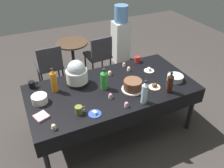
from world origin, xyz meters
TOP-DOWN VIEW (x-y plane):
  - ground at (0.00, 0.00)m, footprint 9.00×9.00m
  - potluck_table at (0.00, 0.00)m, footprint 2.20×1.10m
  - frosted_layer_cake at (0.22, -0.16)m, footprint 0.29×0.29m
  - slow_cooker at (-0.38, 0.27)m, footprint 0.30×0.30m
  - glass_salad_bowl at (0.86, -0.22)m, footprint 0.22×0.22m
  - ceramic_snack_bowl at (-0.92, 0.08)m, footprint 0.19×0.19m
  - dessert_plate_white at (0.67, 0.15)m, footprint 0.15×0.15m
  - dessert_plate_cream at (0.51, -0.24)m, footprint 0.16×0.16m
  - dessert_plate_cobalt at (-0.40, -0.40)m, footprint 0.15×0.15m
  - cupcake_lemon at (-0.01, -0.43)m, footprint 0.05×0.05m
  - cupcake_vanilla at (0.40, 0.42)m, footprint 0.05×0.05m
  - cupcake_cocoa at (-0.87, -0.44)m, footprint 0.05×0.05m
  - cupcake_rose at (0.40, 0.28)m, footprint 0.05×0.05m
  - cupcake_mint at (-0.12, -0.20)m, footprint 0.05×0.05m
  - cupcake_berry at (0.10, 0.29)m, footprint 0.05×0.05m
  - soda_bottle_cola at (0.62, -0.40)m, footprint 0.08×0.08m
  - soda_bottle_orange_juice at (-0.70, 0.24)m, footprint 0.08×0.08m
  - soda_bottle_water at (0.21, -0.45)m, footprint 0.08×0.08m
  - soda_bottle_lime_soda at (-0.10, 0.02)m, footprint 0.09×0.09m
  - coffee_mug_red at (0.65, 0.46)m, footprint 0.12×0.08m
  - coffee_mug_olive at (-0.55, -0.31)m, footprint 0.13×0.08m
  - coffee_mug_black at (-0.95, 0.44)m, footprint 0.12×0.08m
  - paper_napkin_stack at (-0.96, -0.20)m, footprint 0.18×0.18m
  - maroon_chair_left at (-0.55, 1.46)m, footprint 0.45×0.45m
  - maroon_chair_right at (0.40, 1.46)m, footprint 0.47×0.47m
  - round_cafe_table at (-0.05, 1.69)m, footprint 0.60×0.60m
  - water_cooler at (1.06, 1.83)m, footprint 0.32×0.32m

SIDE VIEW (x-z plane):
  - ground at x=0.00m, z-range 0.00..0.00m
  - maroon_chair_left at x=-0.55m, z-range 0.07..0.92m
  - maroon_chair_right at x=0.40m, z-range 0.07..0.92m
  - round_cafe_table at x=-0.05m, z-range 0.14..0.86m
  - water_cooler at x=1.06m, z-range -0.03..1.21m
  - potluck_table at x=0.00m, z-range 0.31..1.06m
  - dessert_plate_cobalt at x=-0.40m, z-range 0.74..0.78m
  - dessert_plate_white at x=0.67m, z-range 0.74..0.79m
  - paper_napkin_stack at x=-0.96m, z-range 0.75..0.77m
  - dessert_plate_cream at x=0.51m, z-range 0.74..0.79m
  - cupcake_lemon at x=-0.01m, z-range 0.75..0.82m
  - cupcake_vanilla at x=0.40m, z-range 0.75..0.82m
  - cupcake_cocoa at x=-0.87m, z-range 0.75..0.82m
  - cupcake_rose at x=0.40m, z-range 0.75..0.82m
  - cupcake_mint at x=-0.12m, z-range 0.75..0.82m
  - cupcake_berry at x=0.10m, z-range 0.75..0.82m
  - glass_salad_bowl at x=0.86m, z-range 0.75..0.83m
  - coffee_mug_black at x=-0.95m, z-range 0.75..0.84m
  - coffee_mug_red at x=0.65m, z-range 0.75..0.84m
  - ceramic_snack_bowl at x=-0.92m, z-range 0.75..0.85m
  - coffee_mug_olive at x=-0.55m, z-range 0.75..0.85m
  - frosted_layer_cake at x=0.22m, z-range 0.75..0.89m
  - soda_bottle_lime_soda at x=-0.10m, z-range 0.74..1.03m
  - soda_bottle_cola at x=0.62m, z-range 0.74..1.03m
  - soda_bottle_water at x=0.21m, z-range 0.74..1.05m
  - soda_bottle_orange_juice at x=-0.70m, z-range 0.74..1.07m
  - slow_cooker at x=-0.38m, z-range 0.73..1.08m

